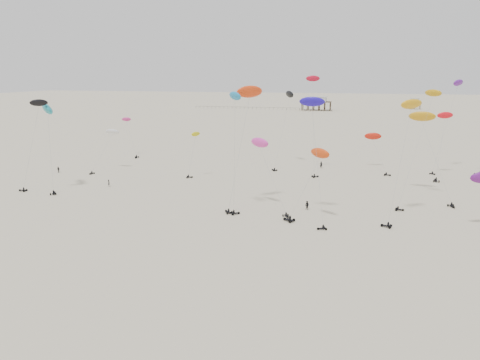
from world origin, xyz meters
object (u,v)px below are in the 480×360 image
(pavilion_small, at_px, (414,104))
(rig_0, at_px, (109,138))
(rig_4, at_px, (454,96))
(spectator_0, at_px, (109,186))
(pavilion_main, at_px, (316,104))
(rig_9, at_px, (311,173))

(pavilion_small, xyz_separation_m, rig_0, (-106.28, -258.00, 5.18))
(pavilion_small, xyz_separation_m, rig_4, (-14.43, -234.65, 16.68))
(rig_0, height_order, spectator_0, rig_0)
(pavilion_main, distance_m, pavilion_small, 76.16)
(pavilion_main, bearing_deg, pavilion_small, 23.20)
(pavilion_main, bearing_deg, rig_4, -74.81)
(pavilion_main, xyz_separation_m, rig_0, (-36.28, -228.00, 4.44))
(pavilion_small, bearing_deg, rig_9, -99.19)
(rig_4, height_order, rig_9, rig_4)
(pavilion_main, relative_size, spectator_0, 11.03)
(pavilion_main, xyz_separation_m, rig_9, (22.91, -261.01, 4.62))
(rig_0, distance_m, rig_4, 95.47)
(pavilion_small, height_order, rig_4, rig_4)
(pavilion_main, distance_m, spectator_0, 248.10)
(rig_9, bearing_deg, pavilion_main, 31.84)
(spectator_0, bearing_deg, pavilion_small, -58.56)
(pavilion_small, relative_size, rig_4, 0.35)
(rig_4, distance_m, spectator_0, 94.13)
(rig_0, relative_size, spectator_0, 6.76)
(pavilion_main, distance_m, rig_4, 212.66)
(pavilion_main, relative_size, rig_0, 1.63)
(pavilion_main, relative_size, rig_9, 1.56)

